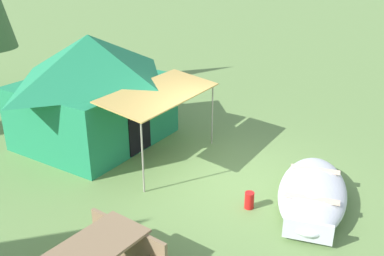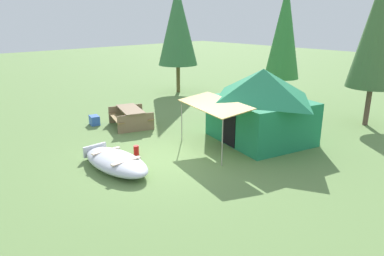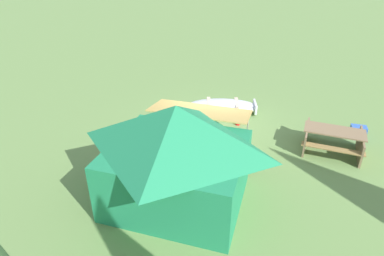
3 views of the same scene
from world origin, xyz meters
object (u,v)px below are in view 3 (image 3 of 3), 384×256
at_px(beached_rowboat, 223,106).
at_px(cooler_box, 358,131).
at_px(picnic_table, 333,138).
at_px(fuel_can, 238,121).
at_px(canvas_cabin_tent, 177,154).

xyz_separation_m(beached_rowboat, cooler_box, (-4.66, 1.75, -0.05)).
bearing_deg(picnic_table, fuel_can, -30.13).
xyz_separation_m(beached_rowboat, picnic_table, (-3.43, 2.77, 0.24)).
distance_m(picnic_table, fuel_can, 3.35).
height_order(beached_rowboat, picnic_table, picnic_table).
bearing_deg(fuel_can, cooler_box, 171.03).
bearing_deg(canvas_cabin_tent, fuel_can, -113.12).
bearing_deg(fuel_can, picnic_table, 149.87).
distance_m(beached_rowboat, picnic_table, 4.41).
bearing_deg(cooler_box, beached_rowboat, -20.55).
distance_m(canvas_cabin_tent, fuel_can, 4.81).
height_order(picnic_table, fuel_can, picnic_table).
distance_m(beached_rowboat, cooler_box, 4.98).
xyz_separation_m(canvas_cabin_tent, cooler_box, (-5.95, -3.63, -1.18)).
bearing_deg(picnic_table, beached_rowboat, -38.99).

